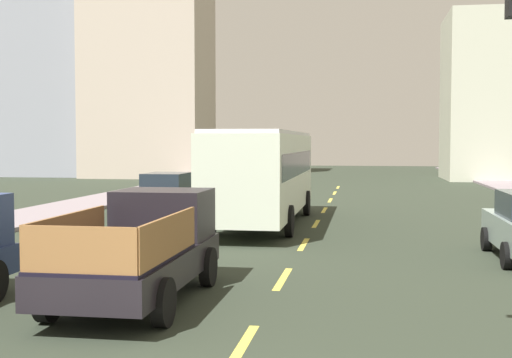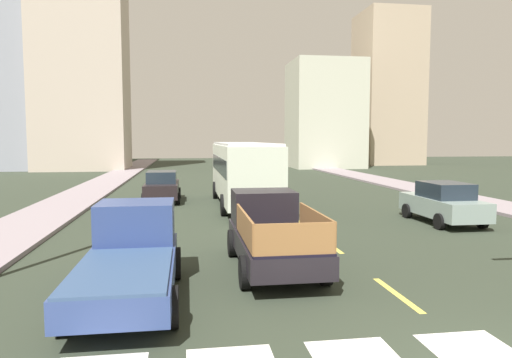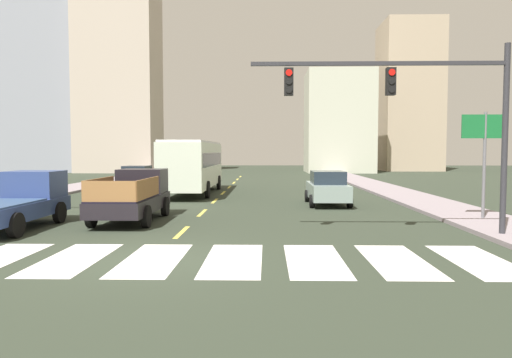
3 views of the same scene
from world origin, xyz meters
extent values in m
cube|color=gray|center=(-11.09, 18.00, 0.07)|extent=(3.02, 110.00, 0.15)
cube|color=#DBC649|center=(0.00, 4.00, 0.00)|extent=(0.16, 2.40, 0.01)
cube|color=#DBC649|center=(0.00, 9.00, 0.00)|extent=(0.16, 2.40, 0.01)
cube|color=#DBC649|center=(0.00, 14.00, 0.00)|extent=(0.16, 2.40, 0.01)
cube|color=#DBC649|center=(0.00, 19.00, 0.00)|extent=(0.16, 2.40, 0.01)
cube|color=#DBC649|center=(0.00, 24.00, 0.00)|extent=(0.16, 2.40, 0.01)
cube|color=#DBC649|center=(0.00, 29.00, 0.00)|extent=(0.16, 2.40, 0.01)
cube|color=#DBC649|center=(0.00, 34.00, 0.00)|extent=(0.16, 2.40, 0.01)
cube|color=#DBC649|center=(0.00, 39.00, 0.00)|extent=(0.16, 2.40, 0.01)
cube|color=black|center=(-2.40, 6.46, 0.68)|extent=(1.96, 5.20, 0.56)
cube|color=black|center=(-2.40, 8.16, 1.46)|extent=(1.84, 1.60, 1.00)
cube|color=#19232D|center=(-2.40, 8.60, 1.64)|extent=(1.72, 0.08, 0.56)
cube|color=black|center=(-2.40, 5.51, 0.99)|extent=(1.84, 3.30, 0.06)
cylinder|color=black|center=(-3.38, 8.02, 0.40)|extent=(0.22, 0.80, 0.80)
cylinder|color=black|center=(-1.42, 8.02, 0.40)|extent=(0.22, 0.80, 0.80)
cylinder|color=black|center=(-3.38, 4.90, 0.40)|extent=(0.22, 0.80, 0.80)
cylinder|color=black|center=(-1.42, 4.90, 0.40)|extent=(0.22, 0.80, 0.80)
cube|color=olive|center=(-3.30, 5.51, 1.37)|extent=(0.06, 3.17, 0.70)
cube|color=olive|center=(-1.50, 5.51, 1.37)|extent=(0.06, 3.17, 0.70)
cube|color=olive|center=(-2.40, 3.92, 1.37)|extent=(1.80, 0.06, 0.70)
cube|color=silver|center=(-1.83, 18.41, 1.85)|extent=(2.50, 10.80, 2.70)
cube|color=#19232D|center=(-1.83, 18.41, 2.20)|extent=(2.52, 9.94, 0.80)
cube|color=silver|center=(-1.83, 18.41, 3.26)|extent=(2.40, 10.37, 0.12)
cylinder|color=black|center=(-3.08, 21.75, 0.50)|extent=(0.22, 1.00, 1.00)
cylinder|color=black|center=(-0.58, 21.75, 0.50)|extent=(0.22, 1.00, 1.00)
cylinder|color=black|center=(-3.08, 15.44, 0.50)|extent=(0.22, 1.00, 1.00)
cylinder|color=black|center=(-0.58, 15.44, 0.50)|extent=(0.22, 1.00, 1.00)
cylinder|color=black|center=(5.01, 13.65, 0.32)|extent=(0.22, 0.64, 0.64)
cylinder|color=black|center=(5.01, 10.92, 0.32)|extent=(0.22, 0.64, 0.64)
cube|color=black|center=(-6.10, 20.87, 0.70)|extent=(1.80, 4.40, 0.76)
cube|color=#1E2833|center=(-6.10, 20.72, 1.40)|extent=(1.58, 2.11, 0.64)
cylinder|color=black|center=(-7.00, 22.24, 0.32)|extent=(0.22, 0.64, 0.64)
cylinder|color=black|center=(-5.20, 22.24, 0.32)|extent=(0.22, 0.64, 0.64)
cylinder|color=black|center=(-7.00, 19.51, 0.32)|extent=(0.22, 0.64, 0.64)
cylinder|color=black|center=(-5.20, 19.51, 0.32)|extent=(0.22, 0.64, 0.64)
cube|color=#BBAC9C|center=(-16.34, 49.84, 14.31)|extent=(9.84, 7.47, 28.62)
cube|color=beige|center=(12.14, 50.25, 6.46)|extent=(8.38, 7.96, 12.93)
camera|label=1|loc=(1.73, -5.38, 2.95)|focal=47.51mm
camera|label=2|loc=(-4.68, -5.75, 3.53)|focal=32.75mm
camera|label=3|loc=(2.85, -11.63, 2.70)|focal=33.20mm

